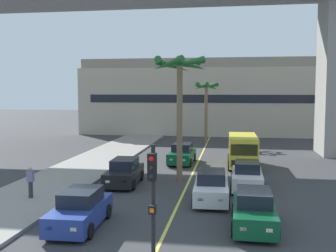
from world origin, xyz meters
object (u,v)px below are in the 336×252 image
object	(u,v)px
car_queue_third	(254,211)
palm_tree_mid_median	(206,93)
pedestrian_far_along	(30,182)
car_queue_fifth	(80,210)
traffic_light_median_near	(153,198)
palm_tree_near_median	(180,79)
car_queue_front	(211,187)
delivery_van	(243,150)
car_queue_fourth	(247,176)
car_queue_sixth	(182,154)
car_queue_second	(124,173)

from	to	relation	value
car_queue_third	palm_tree_mid_median	size ratio (longest dim) A/B	0.62
car_queue_third	pedestrian_far_along	bearing A→B (deg)	167.74
car_queue_fifth	traffic_light_median_near	xyz separation A→B (m)	(4.05, -4.89, 1.99)
traffic_light_median_near	palm_tree_mid_median	size ratio (longest dim) A/B	0.63
traffic_light_median_near	palm_tree_near_median	size ratio (longest dim) A/B	0.54
car_queue_front	traffic_light_median_near	size ratio (longest dim) A/B	0.99
delivery_van	car_queue_front	bearing A→B (deg)	-100.75
car_queue_front	pedestrian_far_along	distance (m)	9.35
car_queue_fourth	pedestrian_far_along	distance (m)	12.00
car_queue_sixth	delivery_van	distance (m)	4.75
car_queue_fifth	traffic_light_median_near	size ratio (longest dim) A/B	0.99
car_queue_sixth	delivery_van	xyz separation A→B (m)	(4.64, -0.81, 0.57)
car_queue_front	car_queue_second	world-z (taller)	same
car_queue_sixth	palm_tree_near_median	size ratio (longest dim) A/B	0.53
car_queue_fifth	car_queue_second	bearing A→B (deg)	91.40
car_queue_fifth	palm_tree_mid_median	world-z (taller)	palm_tree_mid_median
delivery_van	traffic_light_median_near	size ratio (longest dim) A/B	1.25
car_queue_sixth	car_queue_second	bearing A→B (deg)	-108.88
palm_tree_mid_median	delivery_van	bearing A→B (deg)	-75.23
car_queue_fourth	car_queue_sixth	world-z (taller)	same
palm_tree_mid_median	pedestrian_far_along	distance (m)	26.11
pedestrian_far_along	palm_tree_mid_median	bearing A→B (deg)	73.04
car_queue_second	car_queue_third	bearing A→B (deg)	-42.26
car_queue_front	traffic_light_median_near	bearing A→B (deg)	-96.83
car_queue_sixth	car_queue_front	bearing A→B (deg)	-75.05
car_queue_front	delivery_van	bearing A→B (deg)	79.25
car_queue_fourth	palm_tree_near_median	world-z (taller)	palm_tree_near_median
car_queue_second	car_queue_third	world-z (taller)	same
car_queue_third	palm_tree_mid_median	xyz separation A→B (m)	(-3.69, 27.04, 4.70)
palm_tree_near_median	pedestrian_far_along	bearing A→B (deg)	-140.53
car_queue_fifth	car_queue_sixth	bearing A→B (deg)	81.06
car_queue_fifth	pedestrian_far_along	bearing A→B (deg)	139.37
car_queue_third	pedestrian_far_along	world-z (taller)	pedestrian_far_along
car_queue_second	palm_tree_near_median	distance (m)	6.70
car_queue_second	car_queue_third	size ratio (longest dim) A/B	1.01
palm_tree_mid_median	car_queue_second	bearing A→B (deg)	-100.18
car_queue_third	car_queue_front	bearing A→B (deg)	117.32
car_queue_front	car_queue_fifth	bearing A→B (deg)	-137.32
car_queue_third	car_queue_sixth	world-z (taller)	same
car_queue_third	car_queue_fifth	size ratio (longest dim) A/B	0.99
delivery_van	traffic_light_median_near	world-z (taller)	traffic_light_median_near
car_queue_fourth	delivery_van	bearing A→B (deg)	90.74
car_queue_fifth	palm_tree_mid_median	size ratio (longest dim) A/B	0.62
delivery_van	palm_tree_near_median	size ratio (longest dim) A/B	0.67
traffic_light_median_near	palm_tree_mid_median	xyz separation A→B (m)	(-0.58, 32.96, 2.71)
traffic_light_median_near	pedestrian_far_along	world-z (taller)	traffic_light_median_near
car_queue_third	traffic_light_median_near	xyz separation A→B (m)	(-3.11, -5.92, 1.99)
pedestrian_far_along	car_queue_fifth	bearing A→B (deg)	-40.63
car_queue_third	car_queue_fifth	world-z (taller)	same
delivery_van	car_queue_third	bearing A→B (deg)	-89.53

